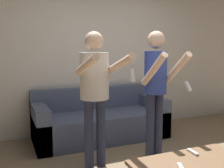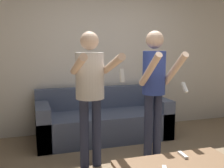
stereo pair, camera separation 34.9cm
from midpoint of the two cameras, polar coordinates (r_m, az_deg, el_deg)
The scene contains 6 objects.
wall_back at distance 4.61m, azimuth 0.93°, elevation 6.68°, with size 6.40×0.06×2.70m.
couch at distance 4.27m, azimuth 0.35°, elevation -8.07°, with size 2.09×0.87×0.79m.
person_standing_left at distance 3.07m, azimuth -1.49°, elevation 0.11°, with size 0.46×0.80×1.64m.
person_standing_right at distance 3.40m, azimuth 12.16°, elevation 0.52°, with size 0.41×0.64×1.66m.
coffee_table at distance 2.58m, azimuth 18.02°, elevation -17.15°, with size 1.10×0.50×0.42m.
remote_far at distance 2.73m, azimuth 18.86°, elevation -14.49°, with size 0.05×0.15×0.02m.
Camera 2 is at (-1.28, -2.39, 1.46)m, focal length 42.00 mm.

